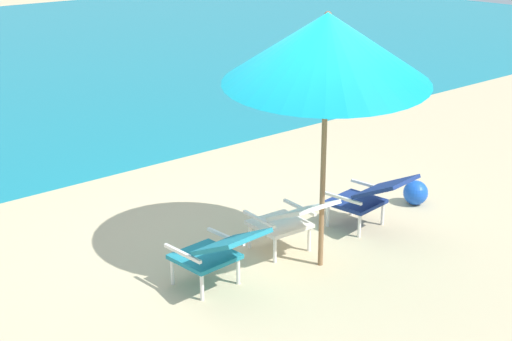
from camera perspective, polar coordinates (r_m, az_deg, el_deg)
ground_plane at (r=10.94m, az=-12.96°, el=1.22°), size 40.00×40.00×0.00m
lounge_chair_left at (r=6.79m, az=-2.95°, el=-6.05°), size 0.59×0.91×0.68m
lounge_chair_center at (r=7.46m, az=2.62°, el=-3.63°), size 0.60×0.91×0.68m
lounge_chair_right at (r=8.12m, az=8.61°, el=-1.86°), size 0.63×0.93×0.68m
beach_umbrella_center at (r=6.78m, az=5.40°, el=9.22°), size 2.73×2.73×2.53m
beach_ball at (r=9.02m, az=11.99°, el=-1.65°), size 0.29×0.29×0.29m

